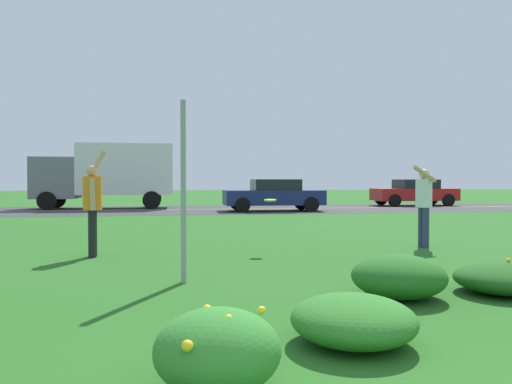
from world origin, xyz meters
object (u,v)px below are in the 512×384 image
car_red_leftmost (414,192)px  car_navy_center_left (274,195)px  box_truck_gray (108,172)px  sign_post_near_path (183,192)px  person_catcher_white_shirt (424,200)px  person_thrower_orange_shirt (93,202)px  frisbee_lime (270,200)px

car_red_leftmost → car_navy_center_left: bearing=-157.8°
box_truck_gray → sign_post_near_path: bearing=-80.7°
person_catcher_white_shirt → person_thrower_orange_shirt: bearing=-178.1°
box_truck_gray → car_red_leftmost: bearing=0.0°
box_truck_gray → person_catcher_white_shirt: bearing=-63.5°
car_red_leftmost → sign_post_near_path: bearing=-124.2°
person_thrower_orange_shirt → car_navy_center_left: (6.14, 13.24, -0.28)m
car_red_leftmost → box_truck_gray: 16.47m
car_navy_center_left → box_truck_gray: box_truck_gray is taller
person_thrower_orange_shirt → sign_post_near_path: bearing=-59.7°
person_thrower_orange_shirt → box_truck_gray: size_ratio=0.29×
person_thrower_orange_shirt → car_navy_center_left: 14.59m
frisbee_lime → car_red_leftmost: size_ratio=0.05×
person_catcher_white_shirt → car_navy_center_left: person_catcher_white_shirt is taller
person_catcher_white_shirt → car_red_leftmost: person_catcher_white_shirt is taller
frisbee_lime → sign_post_near_path: bearing=-123.0°
car_red_leftmost → car_navy_center_left: size_ratio=1.00×
sign_post_near_path → box_truck_gray: bearing=99.3°
sign_post_near_path → person_catcher_white_shirt: sign_post_near_path is taller
person_thrower_orange_shirt → car_navy_center_left: bearing=65.1°
car_red_leftmost → car_navy_center_left: same height
person_thrower_orange_shirt → car_navy_center_left: person_thrower_orange_shirt is taller
car_navy_center_left → person_catcher_white_shirt: bearing=-87.8°
frisbee_lime → box_truck_gray: (-4.94, 16.76, 0.78)m
sign_post_near_path → box_truck_gray: 19.74m
person_catcher_white_shirt → car_red_leftmost: 18.48m
frisbee_lime → person_catcher_white_shirt: bearing=3.4°
person_catcher_white_shirt → frisbee_lime: person_catcher_white_shirt is taller
person_thrower_orange_shirt → frisbee_lime: size_ratio=8.13×
sign_post_near_path → person_thrower_orange_shirt: bearing=120.3°
box_truck_gray → frisbee_lime: bearing=-73.6°
person_thrower_orange_shirt → box_truck_gray: 16.89m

